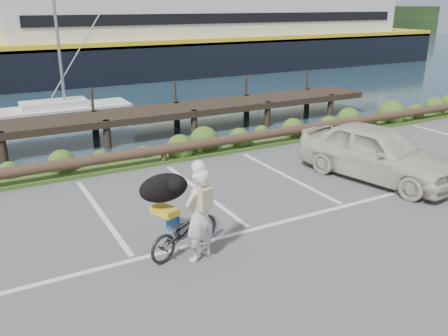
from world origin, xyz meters
The scene contains 7 objects.
ground centered at (0.00, 0.00, 0.00)m, with size 72.00×72.00×0.00m, color #504F52.
vegetation_strip centered at (0.00, 5.30, 0.05)m, with size 34.00×1.60×0.10m, color #3D5B21.
log_rail centered at (0.00, 4.60, 0.00)m, with size 32.00×0.30×0.60m, color #443021, non-canonical shape.
bicycle centered at (-1.63, -0.56, 0.45)m, with size 0.60×1.71×0.90m, color black.
cyclist centered at (-1.49, -0.94, 0.90)m, with size 0.66×0.43×1.80m, color beige.
dog centered at (-1.82, -0.05, 1.18)m, with size 0.99×0.48×0.57m, color black.
parked_car centered at (4.63, 0.67, 0.75)m, with size 1.77×4.40×1.50m, color beige.
Camera 1 is at (-4.87, -8.08, 4.56)m, focal length 38.00 mm.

